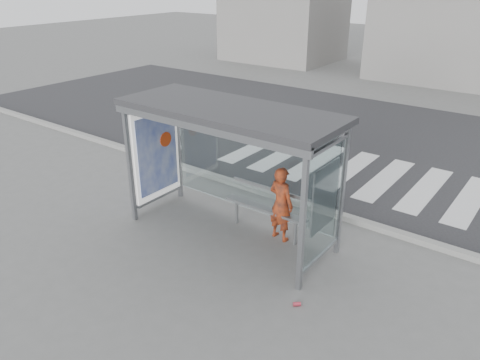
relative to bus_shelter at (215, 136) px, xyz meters
The scene contains 10 objects.
ground 2.02m from the bus_shelter, ahead, with size 80.00×80.00×0.00m, color slate.
road 7.22m from the bus_shelter, 86.94° to the left, with size 30.00×10.00×0.01m, color #242426.
curb 2.72m from the bus_shelter, 78.88° to the left, with size 30.00×0.18×0.12m, color gray.
crosswalk 5.05m from the bus_shelter, 72.83° to the left, with size 7.55×3.00×0.00m.
bus_shelter is the anchor object (origin of this frame).
building_left 20.38m from the bus_shelter, 118.23° to the left, with size 6.00×5.00×6.00m, color gray.
building_center 17.95m from the bus_shelter, 88.81° to the left, with size 8.00×5.00×5.00m, color gray.
person 1.80m from the bus_shelter, 19.05° to the left, with size 0.55×0.36×1.51m, color #F04C16.
bench 1.74m from the bus_shelter, 25.92° to the left, with size 1.81×0.32×0.93m.
soda_can 3.43m from the bus_shelter, 24.14° to the right, with size 0.07×0.07×0.12m, color #E04255.
Camera 1 is at (5.02, -6.37, 4.84)m, focal length 35.00 mm.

